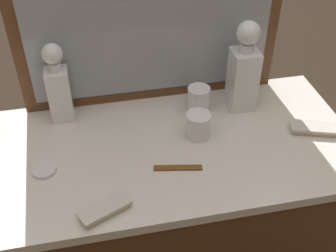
{
  "coord_description": "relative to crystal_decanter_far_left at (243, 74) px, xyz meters",
  "views": [
    {
      "loc": [
        -0.21,
        -1.0,
        1.72
      ],
      "look_at": [
        0.0,
        0.0,
        0.9
      ],
      "focal_mm": 45.92,
      "sensor_mm": 36.0,
      "label": 1
    }
  ],
  "objects": [
    {
      "name": "dresser",
      "position": [
        -0.29,
        -0.16,
        -0.54
      ],
      "size": [
        1.21,
        0.59,
        0.82
      ],
      "color": "brown",
      "rests_on": "ground_plane"
    },
    {
      "name": "crystal_decanter_far_left",
      "position": [
        0.0,
        0.0,
        0.0
      ],
      "size": [
        0.09,
        0.09,
        0.32
      ],
      "color": "white",
      "rests_on": "dresser"
    },
    {
      "name": "crystal_decanter_center",
      "position": [
        -0.61,
        0.06,
        -0.02
      ],
      "size": [
        0.07,
        0.07,
        0.28
      ],
      "color": "white",
      "rests_on": "dresser"
    },
    {
      "name": "crystal_tumbler_left",
      "position": [
        -0.19,
        -0.13,
        -0.09
      ],
      "size": [
        0.08,
        0.08,
        0.09
      ],
      "color": "white",
      "rests_on": "dresser"
    },
    {
      "name": "crystal_tumbler_right",
      "position": [
        -0.15,
        -0.0,
        -0.09
      ],
      "size": [
        0.08,
        0.08,
        0.1
      ],
      "color": "white",
      "rests_on": "dresser"
    },
    {
      "name": "silver_brush_far_right",
      "position": [
        -0.51,
        -0.39,
        -0.12
      ],
      "size": [
        0.15,
        0.11,
        0.02
      ],
      "color": "#B7A88C",
      "rests_on": "dresser"
    },
    {
      "name": "silver_brush_far_left",
      "position": [
        0.19,
        -0.19,
        -0.12
      ],
      "size": [
        0.16,
        0.1,
        0.02
      ],
      "color": "#B7A88C",
      "rests_on": "dresser"
    },
    {
      "name": "porcelain_dish",
      "position": [
        -0.67,
        -0.2,
        -0.12
      ],
      "size": [
        0.07,
        0.07,
        0.01
      ],
      "color": "silver",
      "rests_on": "dresser"
    },
    {
      "name": "tortoiseshell_comb",
      "position": [
        -0.28,
        -0.26,
        -0.13
      ],
      "size": [
        0.15,
        0.05,
        0.01
      ],
      "color": "brown",
      "rests_on": "dresser"
    }
  ]
}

